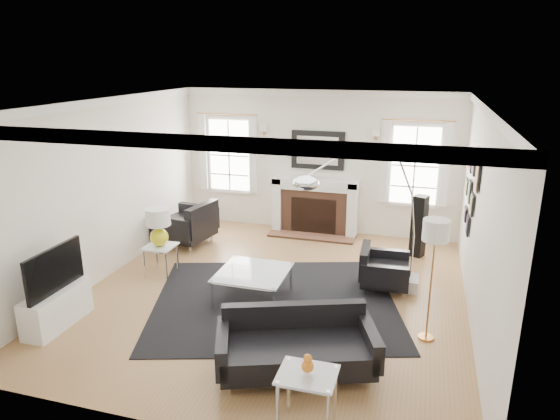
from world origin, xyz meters
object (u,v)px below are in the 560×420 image
(coffee_table, at_px, (253,274))
(arc_floor_lamp, at_px, (364,218))
(sofa, at_px, (296,346))
(armchair_left, at_px, (188,225))
(armchair_right, at_px, (382,270))
(gourd_lamp, at_px, (158,225))
(fireplace, at_px, (315,207))

(coffee_table, xyz_separation_m, arc_floor_lamp, (1.50, 0.38, 0.86))
(sofa, xyz_separation_m, armchair_left, (-2.93, 3.29, 0.07))
(armchair_right, distance_m, arc_floor_lamp, 1.12)
(armchair_left, xyz_separation_m, coffee_table, (1.90, -1.78, 0.02))
(arc_floor_lamp, bearing_deg, coffee_table, -165.83)
(armchair_right, distance_m, gourd_lamp, 3.53)
(armchair_right, bearing_deg, fireplace, 124.66)
(arc_floor_lamp, bearing_deg, sofa, -103.87)
(coffee_table, bearing_deg, armchair_right, 26.57)
(fireplace, distance_m, armchair_left, 2.50)
(armchair_right, bearing_deg, coffee_table, -153.43)
(coffee_table, bearing_deg, fireplace, 85.69)
(sofa, height_order, coffee_table, sofa)
(sofa, bearing_deg, armchair_right, 73.17)
(fireplace, height_order, armchair_left, fireplace)
(sofa, distance_m, armchair_left, 4.41)
(armchair_left, distance_m, coffee_table, 2.61)
(armchair_left, xyz_separation_m, arc_floor_lamp, (3.40, -1.41, 0.89))
(gourd_lamp, relative_size, arc_floor_lamp, 0.26)
(armchair_left, bearing_deg, armchair_right, -13.96)
(armchair_left, bearing_deg, gourd_lamp, -81.71)
(fireplace, bearing_deg, armchair_left, -148.83)
(fireplace, distance_m, coffee_table, 3.09)
(fireplace, relative_size, armchair_left, 1.48)
(armchair_right, bearing_deg, armchair_left, 166.04)
(sofa, bearing_deg, arc_floor_lamp, 76.13)
(sofa, relative_size, gourd_lamp, 3.09)
(coffee_table, height_order, gourd_lamp, gourd_lamp)
(armchair_left, distance_m, arc_floor_lamp, 3.78)
(fireplace, xyz_separation_m, arc_floor_lamp, (1.26, -2.70, 0.72))
(coffee_table, xyz_separation_m, gourd_lamp, (-1.69, 0.37, 0.46))
(fireplace, relative_size, sofa, 0.89)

